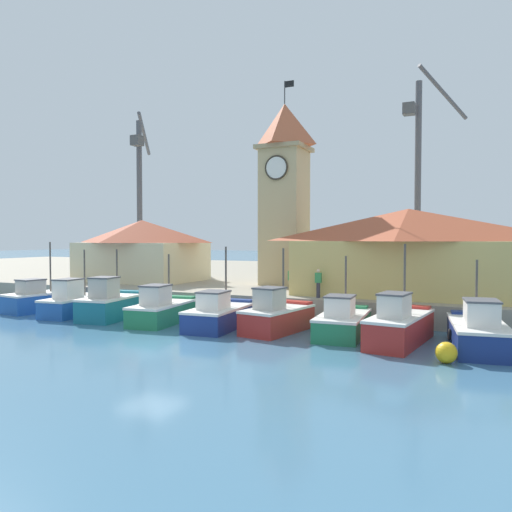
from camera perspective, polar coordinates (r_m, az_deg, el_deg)
The scene contains 19 objects.
ground_plane at distance 21.77m, azimuth -11.76°, elevation -10.21°, with size 300.00×300.00×0.00m, color teal.
quay_wharf at distance 47.91m, azimuth 9.45°, elevation -2.74°, with size 120.00×40.00×1.25m, color #9E937F.
fishing_boat_far_left at distance 34.50m, azimuth -23.26°, elevation -4.56°, with size 2.56×4.90×4.37m.
fishing_boat_left_outer at distance 31.96m, azimuth -19.76°, elevation -5.02°, with size 2.39×5.21×3.90m.
fishing_boat_left_inner at distance 29.70m, azimuth -16.21°, elevation -5.32°, with size 2.62×4.56×3.98m.
fishing_boat_mid_left at distance 27.72m, azimuth -10.59°, elevation -6.05°, with size 2.54×5.13×3.72m.
fishing_boat_center at distance 25.81m, azimuth -4.10°, elevation -6.68°, with size 2.39×5.16×4.17m.
fishing_boat_mid_right at distance 24.63m, azimuth 2.41°, elevation -6.90°, with size 2.61×4.54×4.11m.
fishing_boat_right_inner at distance 23.99m, azimuth 9.90°, elevation -7.39°, with size 2.38×4.96×3.75m.
fishing_boat_right_outer at distance 22.72m, azimuth 16.10°, elevation -7.65°, with size 2.39×5.33×4.35m.
fishing_boat_far_right at distance 22.62m, azimuth 24.05°, elevation -7.96°, with size 2.77×5.34×3.70m.
clock_tower at distance 36.21m, azimuth 3.27°, elevation 7.70°, with size 3.40×3.40×14.58m.
warehouse_left at distance 40.48m, azimuth -12.88°, elevation 0.71°, with size 9.13×6.93×4.78m.
warehouse_right at distance 30.85m, azimuth 16.99°, elevation 0.56°, with size 12.93×7.05×5.09m.
port_crane_near at distance 46.52m, azimuth 18.12°, elevation 6.11°, with size 4.97×7.19×18.62m.
port_crane_far at distance 52.84m, azimuth -13.12°, elevation 4.86°, with size 4.92×8.17×16.28m.
mooring_buoy at distance 19.94m, azimuth 20.92°, elevation -10.28°, with size 0.79×0.79×0.79m, color gold.
dock_worker_near_tower at distance 28.31m, azimuth 7.13°, elevation -3.06°, with size 0.34×0.22×1.62m.
dock_worker_along_quay at distance 29.77m, azimuth 4.04°, elevation -2.79°, with size 0.34×0.22×1.62m.
Camera 1 is at (12.75, -17.04, 4.61)m, focal length 35.00 mm.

